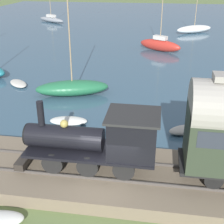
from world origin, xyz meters
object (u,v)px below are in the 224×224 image
object	(u,v)px
steam_locomotive	(103,138)
sailboat_red	(160,44)
rowboat_off_pier	(18,83)
rowboat_near_shore	(69,121)
rowboat_mid_harbor	(184,130)
sailboat_gray	(51,19)
sailboat_white	(194,29)
sailboat_green	(72,88)

from	to	relation	value
steam_locomotive	sailboat_red	bearing A→B (deg)	-4.65
rowboat_off_pier	rowboat_near_shore	bearing A→B (deg)	-90.39
rowboat_mid_harbor	rowboat_off_pier	bearing A→B (deg)	37.34
sailboat_red	sailboat_gray	size ratio (longest dim) A/B	1.24
rowboat_mid_harbor	rowboat_off_pier	size ratio (longest dim) A/B	0.90
sailboat_gray	sailboat_red	bearing A→B (deg)	-100.77
rowboat_near_shore	steam_locomotive	bearing A→B (deg)	-154.38
sailboat_white	rowboat_near_shore	world-z (taller)	sailboat_white
sailboat_green	rowboat_off_pier	xyz separation A→B (m)	(1.44, 5.07, -0.44)
rowboat_off_pier	rowboat_near_shore	distance (m)	8.77
sailboat_gray	rowboat_mid_harbor	distance (m)	44.92
sailboat_gray	rowboat_near_shore	distance (m)	41.83
sailboat_red	sailboat_gray	world-z (taller)	sailboat_red
sailboat_red	sailboat_green	xyz separation A→B (m)	(-15.41, 6.36, -0.15)
steam_locomotive	sailboat_gray	size ratio (longest dim) A/B	0.84
sailboat_red	rowboat_off_pier	bearing A→B (deg)	169.37
sailboat_white	steam_locomotive	bearing A→B (deg)	136.88
steam_locomotive	sailboat_green	world-z (taller)	sailboat_green
sailboat_white	sailboat_gray	xyz separation A→B (m)	(6.65, 24.79, -0.04)
sailboat_white	sailboat_red	bearing A→B (deg)	125.55
sailboat_green	sailboat_red	bearing A→B (deg)	-39.84
steam_locomotive	sailboat_white	xyz separation A→B (m)	(37.89, -7.02, -1.66)
rowboat_mid_harbor	rowboat_near_shore	world-z (taller)	rowboat_mid_harbor
sailboat_red	sailboat_white	distance (m)	13.28
sailboat_gray	rowboat_near_shore	xyz separation A→B (m)	(-39.21, -14.57, -0.33)
sailboat_red	sailboat_green	world-z (taller)	sailboat_red
rowboat_near_shore	sailboat_red	bearing A→B (deg)	-20.02
sailboat_red	rowboat_near_shore	size ratio (longest dim) A/B	3.81
sailboat_gray	sailboat_white	bearing A→B (deg)	-72.08
sailboat_green	rowboat_off_pier	size ratio (longest dim) A/B	3.82
rowboat_off_pier	rowboat_mid_harbor	bearing A→B (deg)	-70.69
sailboat_green	rowboat_mid_harbor	size ratio (longest dim) A/B	4.27
steam_locomotive	sailboat_white	distance (m)	38.57
rowboat_mid_harbor	sailboat_red	bearing A→B (deg)	-21.78
rowboat_mid_harbor	rowboat_near_shore	xyz separation A→B (m)	(0.14, 7.08, -0.02)
sailboat_white	sailboat_green	bearing A→B (deg)	125.22
sailboat_gray	rowboat_off_pier	distance (m)	34.02
sailboat_red	sailboat_green	size ratio (longest dim) A/B	1.00
steam_locomotive	sailboat_gray	world-z (taller)	sailboat_gray
steam_locomotive	rowboat_off_pier	world-z (taller)	steam_locomotive
sailboat_green	rowboat_near_shore	size ratio (longest dim) A/B	3.81
sailboat_gray	steam_locomotive	bearing A→B (deg)	-125.31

